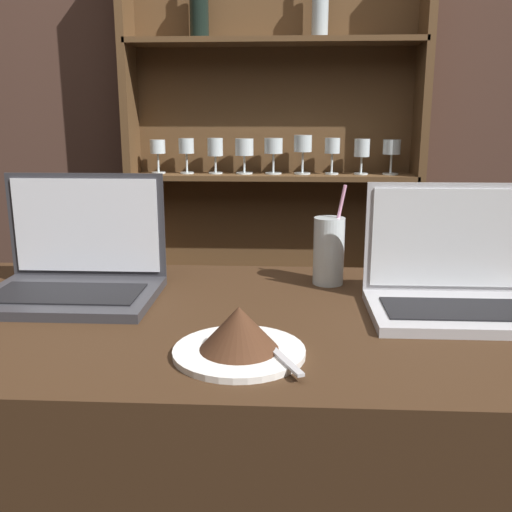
{
  "coord_description": "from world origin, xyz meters",
  "views": [
    {
      "loc": [
        0.14,
        -0.64,
        1.32
      ],
      "look_at": [
        0.08,
        0.37,
        1.07
      ],
      "focal_mm": 40.0,
      "sensor_mm": 36.0,
      "label": 1
    }
  ],
  "objects_px": {
    "laptop_near": "(76,270)",
    "water_glass": "(329,251)",
    "laptop_far": "(455,284)",
    "cake_plate": "(239,335)"
  },
  "relations": [
    {
      "from": "cake_plate",
      "to": "water_glass",
      "type": "relative_size",
      "value": 0.94
    },
    {
      "from": "cake_plate",
      "to": "water_glass",
      "type": "bearing_deg",
      "value": 67.64
    },
    {
      "from": "laptop_near",
      "to": "laptop_far",
      "type": "distance_m",
      "value": 0.73
    },
    {
      "from": "laptop_far",
      "to": "water_glass",
      "type": "bearing_deg",
      "value": 142.95
    },
    {
      "from": "laptop_near",
      "to": "laptop_far",
      "type": "height_order",
      "value": "laptop_near"
    },
    {
      "from": "laptop_far",
      "to": "cake_plate",
      "type": "bearing_deg",
      "value": -149.53
    },
    {
      "from": "laptop_near",
      "to": "water_glass",
      "type": "distance_m",
      "value": 0.52
    },
    {
      "from": "laptop_far",
      "to": "water_glass",
      "type": "distance_m",
      "value": 0.27
    },
    {
      "from": "laptop_far",
      "to": "cake_plate",
      "type": "xyz_separation_m",
      "value": [
        -0.38,
        -0.22,
        -0.02
      ]
    },
    {
      "from": "laptop_near",
      "to": "laptop_far",
      "type": "relative_size",
      "value": 1.05
    }
  ]
}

